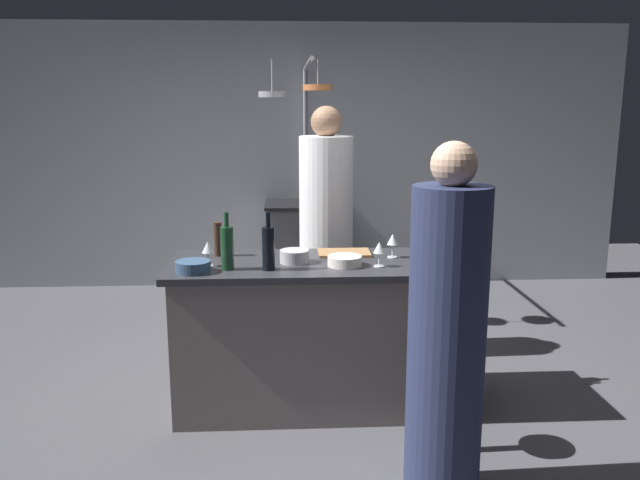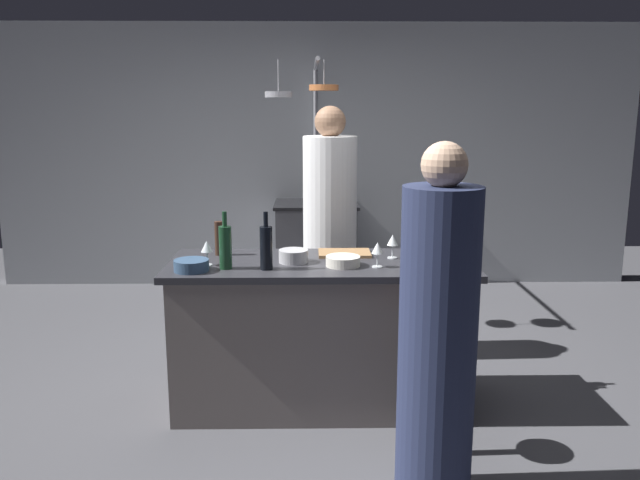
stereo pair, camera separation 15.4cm
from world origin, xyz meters
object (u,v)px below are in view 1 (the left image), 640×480
(guest_right, at_px, (447,340))
(wine_bottle_dark, at_px, (268,247))
(wine_glass_by_chef, at_px, (393,241))
(mixing_bowl_ceramic, at_px, (345,261))
(wine_bottle_white, at_px, (417,248))
(wine_bottle_red, at_px, (430,235))
(wine_glass_near_right_guest, at_px, (379,249))
(mixing_bowl_blue, at_px, (193,267))
(wine_bottle_rose, at_px, (441,234))
(stove_range, at_px, (307,248))
(mixing_bowl_steel, at_px, (295,256))
(chef, at_px, (326,243))
(bar_stool_right, at_px, (432,386))
(pepper_mill, at_px, (218,239))
(wine_bottle_green, at_px, (227,247))
(cutting_board, at_px, (344,253))
(wine_glass_near_left_guest, at_px, (208,249))

(guest_right, relative_size, wine_bottle_dark, 5.04)
(wine_glass_by_chef, bearing_deg, mixing_bowl_ceramic, -148.44)
(wine_bottle_dark, xyz_separation_m, wine_bottle_white, (0.83, -0.06, -0.00))
(wine_bottle_red, xyz_separation_m, wine_glass_near_right_guest, (-0.35, -0.28, -0.02))
(mixing_bowl_blue, distance_m, mixing_bowl_ceramic, 0.86)
(guest_right, distance_m, wine_bottle_white, 0.81)
(wine_bottle_rose, bearing_deg, guest_right, -101.96)
(stove_range, xyz_separation_m, wine_glass_by_chef, (0.44, -2.37, 0.56))
(wine_bottle_rose, height_order, mixing_bowl_steel, wine_bottle_rose)
(wine_bottle_red, relative_size, mixing_bowl_blue, 1.62)
(chef, distance_m, mixing_bowl_steel, 0.88)
(wine_bottle_red, bearing_deg, mixing_bowl_ceramic, -155.46)
(chef, distance_m, bar_stool_right, 1.58)
(pepper_mill, bearing_deg, wine_bottle_green, -76.06)
(guest_right, bearing_deg, wine_glass_near_right_guest, 102.17)
(stove_range, relative_size, wine_bottle_rose, 2.84)
(mixing_bowl_steel, distance_m, mixing_bowl_ceramic, 0.30)
(cutting_board, xyz_separation_m, wine_bottle_red, (0.52, -0.04, 0.11))
(stove_range, bearing_deg, chef, -87.14)
(wine_bottle_rose, bearing_deg, mixing_bowl_blue, -164.70)
(wine_glass_near_right_guest, distance_m, mixing_bowl_blue, 1.05)
(guest_right, xyz_separation_m, wine_bottle_rose, (0.25, 1.19, 0.25))
(bar_stool_right, distance_m, wine_glass_near_right_guest, 0.82)
(wine_bottle_green, relative_size, mixing_bowl_steel, 1.90)
(wine_bottle_green, bearing_deg, bar_stool_right, -23.17)
(wine_glass_by_chef, bearing_deg, wine_bottle_green, -166.22)
(wine_bottle_white, relative_size, wine_glass_near_right_guest, 2.24)
(wine_bottle_green, xyz_separation_m, wine_bottle_rose, (1.30, 0.36, -0.01))
(mixing_bowl_ceramic, bearing_deg, pepper_mill, 158.63)
(chef, xyz_separation_m, wine_bottle_rose, (0.68, -0.62, 0.18))
(guest_right, relative_size, wine_glass_near_right_guest, 11.38)
(wine_bottle_green, bearing_deg, wine_glass_by_chef, 13.78)
(chef, bearing_deg, wine_glass_near_left_guest, -129.27)
(wine_glass_near_right_guest, bearing_deg, wine_bottle_green, -178.83)
(wine_glass_near_left_guest, bearing_deg, mixing_bowl_blue, -118.10)
(mixing_bowl_steel, bearing_deg, mixing_bowl_ceramic, -17.98)
(guest_right, bearing_deg, wine_bottle_green, 141.28)
(stove_range, distance_m, wine_glass_by_chef, 2.47)
(wine_bottle_dark, bearing_deg, wine_bottle_green, 175.16)
(wine_bottle_dark, relative_size, wine_glass_near_left_guest, 2.26)
(guest_right, bearing_deg, wine_bottle_rose, 78.04)
(mixing_bowl_steel, bearing_deg, mixing_bowl_blue, -161.08)
(pepper_mill, bearing_deg, mixing_bowl_blue, -104.27)
(wine_glass_near_left_guest, height_order, mixing_bowl_steel, wine_glass_near_left_guest)
(bar_stool_right, relative_size, wine_glass_near_left_guest, 4.66)
(wine_bottle_red, height_order, wine_glass_by_chef, wine_bottle_red)
(chef, bearing_deg, mixing_bowl_ceramic, -87.12)
(cutting_board, relative_size, pepper_mill, 1.52)
(stove_range, height_order, wine_bottle_white, wine_bottle_white)
(stove_range, height_order, mixing_bowl_blue, mixing_bowl_blue)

